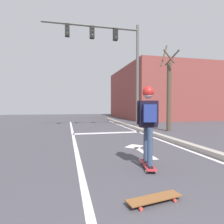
# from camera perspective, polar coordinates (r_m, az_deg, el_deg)

# --- Properties ---
(lane_line_center) EXTENTS (0.12, 20.00, 0.01)m
(lane_line_center) POSITION_cam_1_polar(r_m,az_deg,el_deg) (5.97, -10.65, -10.90)
(lane_line_center) COLOR silver
(lane_line_center) RESTS_ON ground
(lane_line_curbside) EXTENTS (0.12, 20.00, 0.01)m
(lane_line_curbside) POSITION_cam_1_polar(r_m,az_deg,el_deg) (6.90, 17.54, -9.20)
(lane_line_curbside) COLOR silver
(lane_line_curbside) RESTS_ON ground
(stop_bar) EXTENTS (3.37, 0.40, 0.01)m
(stop_bar) POSITION_cam_1_polar(r_m,az_deg,el_deg) (9.31, -1.09, -6.23)
(stop_bar) COLOR silver
(stop_bar) RESTS_ON ground
(lane_arrow_stem) EXTENTS (0.16, 1.40, 0.01)m
(lane_arrow_stem) POSITION_cam_1_polar(r_m,az_deg,el_deg) (5.56, 9.68, -11.85)
(lane_arrow_stem) COLOR silver
(lane_arrow_stem) RESTS_ON ground
(lane_arrow_head) EXTENTS (0.71, 0.71, 0.01)m
(lane_arrow_head) POSITION_cam_1_polar(r_m,az_deg,el_deg) (6.33, 6.64, -10.13)
(lane_arrow_head) COLOR silver
(lane_arrow_head) RESTS_ON ground
(curb_strip) EXTENTS (0.24, 24.00, 0.14)m
(curb_strip) POSITION_cam_1_polar(r_m,az_deg,el_deg) (7.02, 19.32, -8.48)
(curb_strip) COLOR #A79C91
(curb_strip) RESTS_ON ground
(skateboard) EXTENTS (0.35, 0.85, 0.08)m
(skateboard) POSITION_cam_1_polar(r_m,az_deg,el_deg) (4.28, 10.59, -15.20)
(skateboard) COLOR #BC2B34
(skateboard) RESTS_ON ground
(skater) EXTENTS (0.45, 0.62, 1.65)m
(skater) POSITION_cam_1_polar(r_m,az_deg,el_deg) (4.08, 10.74, -0.93)
(skater) COLOR #354765
(skater) RESTS_ON skateboard
(spare_skateboard) EXTENTS (0.82, 0.34, 0.08)m
(spare_skateboard) POSITION_cam_1_polar(r_m,az_deg,el_deg) (2.91, 12.48, -23.81)
(spare_skateboard) COLOR brown
(spare_skateboard) RESTS_ON ground
(traffic_signal_mast) EXTENTS (5.34, 0.34, 5.95)m
(traffic_signal_mast) POSITION_cam_1_polar(r_m,az_deg,el_deg) (11.23, -0.01, 17.77)
(traffic_signal_mast) COLOR #5A5B54
(traffic_signal_mast) RESTS_ON ground
(roadside_tree) EXTENTS (1.01, 0.97, 4.55)m
(roadside_tree) POSITION_cam_1_polar(r_m,az_deg,el_deg) (10.35, 16.58, 5.46)
(roadside_tree) COLOR #4F4131
(roadside_tree) RESTS_ON ground
(building_block) EXTENTS (11.59, 10.67, 5.21)m
(building_block) POSITION_cam_1_polar(r_m,az_deg,el_deg) (22.41, 17.49, 5.12)
(building_block) COLOR brown
(building_block) RESTS_ON ground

